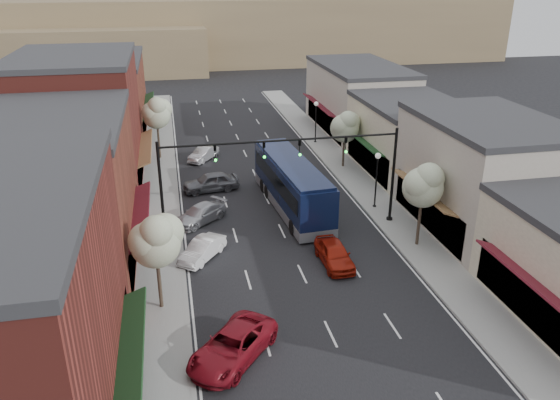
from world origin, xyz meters
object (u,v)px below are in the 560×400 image
signal_mast_left (197,175)px  parked_car_e (203,154)px  tree_right_far (345,126)px  lamp_post_far (316,115)px  tree_right_near (424,184)px  coach_bus (292,184)px  parked_car_a (233,346)px  parked_car_b (202,249)px  lamp_post_near (377,171)px  signal_mast_right (362,163)px  parked_car_c (200,214)px  tree_left_near (156,239)px  red_hatchback (334,254)px  tree_left_far (157,112)px  parked_car_d (211,182)px

signal_mast_left → parked_car_e: signal_mast_left is taller
tree_right_far → lamp_post_far: 8.13m
tree_right_near → tree_right_far: bearing=90.0°
tree_right_far → coach_bus: size_ratio=0.43×
signal_mast_left → parked_car_a: (0.58, -12.87, -3.91)m
tree_right_near → parked_car_b: 14.63m
lamp_post_near → tree_right_far: bearing=86.7°
signal_mast_right → lamp_post_far: signal_mast_right is taller
tree_right_near → lamp_post_far: 24.11m
tree_right_near → tree_right_far: (0.00, 16.00, -0.46)m
parked_car_c → parked_car_a: bearing=-39.5°
tree_left_near → tree_right_far: bearing=50.3°
tree_left_near → red_hatchback: (10.48, 2.85, -3.50)m
tree_left_far → lamp_post_far: tree_left_far is taller
tree_right_far → red_hatchback: bearing=-109.6°
signal_mast_right → tree_left_far: signal_mast_right is taller
tree_left_far → parked_car_e: (4.05, -1.23, -3.97)m
signal_mast_left → parked_car_a: bearing=-87.4°
lamp_post_far → parked_car_e: (-12.00, -3.28, -2.37)m
parked_car_c → tree_right_far: bearing=82.7°
signal_mast_right → parked_car_b: 12.36m
tree_left_far → lamp_post_near: bearing=-43.9°
tree_left_near → parked_car_a: (3.21, -4.82, -3.50)m
parked_car_e → red_hatchback: bearing=-38.4°
tree_right_near → parked_car_d: size_ratio=1.30×
coach_bus → parked_car_d: (-5.75, 4.86, -1.20)m
tree_right_near → tree_left_far: 27.56m
tree_left_far → lamp_post_far: 16.26m
tree_left_near → lamp_post_far: (16.05, 28.06, -1.22)m
red_hatchback → tree_left_near: bearing=-166.0°
coach_bus → parked_car_c: (-7.05, -1.13, -1.34)m
signal_mast_right → tree_left_far: (-13.87, 17.95, -0.02)m
tree_right_near → lamp_post_near: (-0.55, 6.56, -1.45)m
tree_right_far → parked_car_d: tree_right_far is taller
parked_car_c → parked_car_b: bearing=-43.5°
red_hatchback → tree_left_far: bearing=113.2°
tree_right_far → parked_car_e: bearing=159.2°
signal_mast_right → lamp_post_far: bearing=83.8°
lamp_post_far → parked_car_d: 16.68m
signal_mast_right → parked_car_b: signal_mast_right is taller
lamp_post_near → parked_car_a: lamp_post_near is taller
tree_left_near → coach_bus: tree_left_near is taller
signal_mast_right → coach_bus: signal_mast_right is taller
signal_mast_right → tree_right_near: signal_mast_right is taller
coach_bus → parked_car_b: coach_bus is taller
tree_right_near → lamp_post_near: tree_right_near is taller
parked_car_c → lamp_post_far: bearing=101.3°
parked_car_e → lamp_post_near: bearing=-14.6°
signal_mast_right → parked_car_b: size_ratio=2.14×
tree_right_far → tree_left_far: (-16.60, 6.00, 0.61)m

